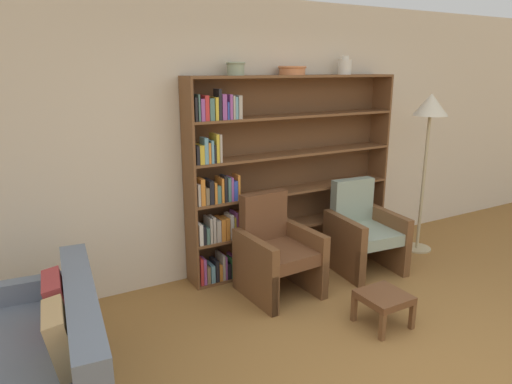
# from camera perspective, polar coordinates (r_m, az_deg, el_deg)

# --- Properties ---
(wall_back) EXTENTS (12.00, 0.06, 2.75)m
(wall_back) POSITION_cam_1_polar(r_m,az_deg,el_deg) (4.80, 0.57, 6.71)
(wall_back) COLOR beige
(wall_back) RESTS_ON ground
(bookshelf) EXTENTS (2.40, 0.30, 2.02)m
(bookshelf) POSITION_cam_1_polar(r_m,az_deg,el_deg) (4.77, 2.37, 1.89)
(bookshelf) COLOR brown
(bookshelf) RESTS_ON ground
(bowl_olive) EXTENTS (0.18, 0.18, 0.12)m
(bowl_olive) POSITION_cam_1_polar(r_m,az_deg,el_deg) (4.40, -2.55, 15.24)
(bowl_olive) COLOR gray
(bowl_olive) RESTS_ON bookshelf
(bowl_stoneware) EXTENTS (0.29, 0.29, 0.09)m
(bowl_stoneware) POSITION_cam_1_polar(r_m,az_deg,el_deg) (4.72, 4.55, 14.98)
(bowl_stoneware) COLOR #C67547
(bowl_stoneware) RESTS_ON bookshelf
(vase_tall) EXTENTS (0.14, 0.14, 0.19)m
(vase_tall) POSITION_cam_1_polar(r_m,az_deg,el_deg) (5.13, 11.04, 15.16)
(vase_tall) COLOR silver
(vase_tall) RESTS_ON bookshelf
(couch) EXTENTS (0.95, 1.64, 0.80)m
(couch) POSITION_cam_1_polar(r_m,az_deg,el_deg) (3.28, -25.28, -19.60)
(couch) COLOR slate
(couch) RESTS_ON ground
(armchair_leather) EXTENTS (0.67, 0.71, 0.94)m
(armchair_leather) POSITION_cam_1_polar(r_m,az_deg,el_deg) (4.36, 2.54, -7.46)
(armchair_leather) COLOR brown
(armchair_leather) RESTS_ON ground
(armchair_cushioned) EXTENTS (0.70, 0.74, 0.94)m
(armchair_cushioned) POSITION_cam_1_polar(r_m,az_deg,el_deg) (4.99, 13.21, -4.91)
(armchair_cushioned) COLOR brown
(armchair_cushioned) RESTS_ON ground
(floor_lamp) EXTENTS (0.38, 0.38, 1.82)m
(floor_lamp) POSITION_cam_1_polar(r_m,az_deg,el_deg) (5.46, 20.91, 8.83)
(floor_lamp) COLOR tan
(floor_lamp) RESTS_ON ground
(footstool) EXTENTS (0.37, 0.37, 0.29)m
(footstool) POSITION_cam_1_polar(r_m,az_deg,el_deg) (4.03, 15.67, -12.79)
(footstool) COLOR brown
(footstool) RESTS_ON ground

